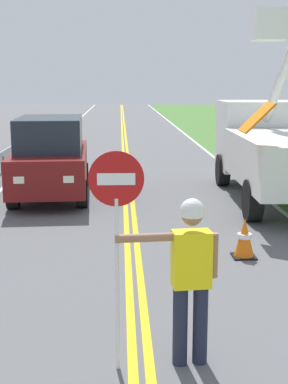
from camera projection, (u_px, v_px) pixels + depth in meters
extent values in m
cube|color=yellow|center=(124.00, 163.00, 20.69)|extent=(0.11, 110.00, 0.01)
cube|color=yellow|center=(128.00, 163.00, 20.70)|extent=(0.11, 110.00, 0.01)
cube|color=silver|center=(221.00, 163.00, 20.85)|extent=(0.12, 110.00, 0.01)
cube|color=silver|center=(30.00, 164.00, 20.55)|extent=(0.12, 110.00, 0.01)
cylinder|color=#1E2338|center=(200.00, 324.00, 5.91)|extent=(0.16, 0.16, 0.88)
cylinder|color=#1E2338|center=(180.00, 326.00, 5.88)|extent=(0.16, 0.16, 0.88)
cube|color=yellow|center=(191.00, 259.00, 5.75)|extent=(0.42, 0.28, 0.60)
cylinder|color=#996B4C|center=(144.00, 238.00, 5.64)|extent=(0.61, 0.15, 0.09)
cylinder|color=#996B4C|center=(214.00, 255.00, 5.78)|extent=(0.09, 0.09, 0.48)
sphere|color=#996B4C|center=(192.00, 215.00, 5.66)|extent=(0.22, 0.22, 0.22)
sphere|color=white|center=(192.00, 211.00, 5.65)|extent=(0.25, 0.25, 0.25)
cylinder|color=silver|center=(117.00, 286.00, 5.70)|extent=(0.04, 0.04, 1.85)
cylinder|color=#B71414|center=(116.00, 179.00, 5.48)|extent=(0.56, 0.03, 0.56)
cube|color=white|center=(116.00, 179.00, 5.46)|extent=(0.38, 0.01, 0.12)
cube|color=white|center=(257.00, 135.00, 16.23)|extent=(2.26, 2.17, 2.00)
cube|color=#1E2833|center=(251.00, 123.00, 17.18)|extent=(1.98, 0.12, 0.90)
cylinder|color=silver|center=(284.00, 71.00, 13.26)|extent=(0.35, 3.53, 2.68)
cube|color=white|center=(270.00, 25.00, 14.67)|extent=(0.93, 0.93, 0.80)
cube|color=orange|center=(257.00, 117.00, 10.90)|extent=(0.62, 0.82, 0.59)
cylinder|color=black|center=(223.00, 170.00, 16.22)|extent=(0.35, 0.93, 0.92)
cylinder|color=black|center=(253.00, 200.00, 12.02)|extent=(0.35, 0.93, 0.92)
cube|color=maroon|center=(51.00, 167.00, 14.59)|extent=(2.07, 4.69, 0.92)
cube|color=#1E2833|center=(50.00, 133.00, 14.42)|extent=(1.76, 2.93, 0.84)
cube|color=#EAEACC|center=(69.00, 179.00, 12.40)|extent=(0.24, 0.07, 0.16)
cube|color=#EAEACC|center=(19.00, 180.00, 12.30)|extent=(0.24, 0.07, 0.16)
cylinder|color=black|center=(82.00, 194.00, 13.36)|extent=(0.31, 0.69, 0.68)
cylinder|color=black|center=(13.00, 195.00, 13.21)|extent=(0.31, 0.69, 0.68)
cylinder|color=black|center=(84.00, 174.00, 16.15)|extent=(0.31, 0.69, 0.68)
cylinder|color=black|center=(27.00, 175.00, 16.00)|extent=(0.31, 0.69, 0.68)
cone|color=orange|center=(244.00, 238.00, 9.53)|extent=(0.36, 0.36, 0.70)
cylinder|color=white|center=(245.00, 236.00, 9.53)|extent=(0.25, 0.25, 0.08)
cube|color=black|center=(244.00, 256.00, 9.60)|extent=(0.40, 0.40, 0.03)
cube|color=#4C4C51|center=(2.00, 164.00, 18.61)|extent=(0.10, 0.10, 0.55)
cube|color=#4C4C51|center=(15.00, 155.00, 20.85)|extent=(0.10, 0.10, 0.55)
cube|color=#4C4C51|center=(25.00, 148.00, 23.09)|extent=(0.10, 0.10, 0.55)
cube|color=#4C4C51|center=(34.00, 142.00, 25.33)|extent=(0.10, 0.10, 0.55)
cube|color=#4C4C51|center=(41.00, 138.00, 27.57)|extent=(0.10, 0.10, 0.55)
cube|color=#4C4C51|center=(47.00, 133.00, 29.81)|extent=(0.10, 0.10, 0.55)
cube|color=#4C4C51|center=(52.00, 130.00, 32.05)|extent=(0.10, 0.10, 0.55)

